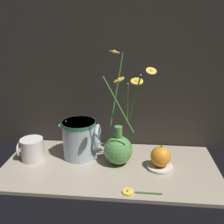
% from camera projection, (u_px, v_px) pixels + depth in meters
% --- Properties ---
extents(ground_plane, '(6.00, 6.00, 0.00)m').
position_uv_depth(ground_plane, '(110.00, 168.00, 0.89)').
color(ground_plane, black).
extents(shelf, '(0.76, 0.35, 0.01)m').
position_uv_depth(shelf, '(110.00, 167.00, 0.89)').
color(shelf, tan).
rests_on(shelf, ground_plane).
extents(backdrop_wall, '(1.26, 0.02, 1.10)m').
position_uv_depth(backdrop_wall, '(115.00, 5.00, 0.89)').
color(backdrop_wall, '#2D2823').
rests_on(backdrop_wall, ground_plane).
extents(vase_with_flowers, '(0.18, 0.19, 0.40)m').
position_uv_depth(vase_with_flowers, '(119.00, 147.00, 0.88)').
color(vase_with_flowers, '#59994C').
rests_on(vase_with_flowers, shelf).
extents(yellow_mug, '(0.09, 0.08, 0.08)m').
position_uv_depth(yellow_mug, '(32.00, 149.00, 0.92)').
color(yellow_mug, silver).
rests_on(yellow_mug, shelf).
extents(ceramic_pitcher, '(0.15, 0.13, 0.15)m').
position_uv_depth(ceramic_pitcher, '(80.00, 138.00, 0.92)').
color(ceramic_pitcher, silver).
rests_on(ceramic_pitcher, shelf).
extents(saucer_plate, '(0.09, 0.09, 0.01)m').
position_uv_depth(saucer_plate, '(160.00, 167.00, 0.87)').
color(saucer_plate, silver).
rests_on(saucer_plate, shelf).
extents(orange_fruit, '(0.07, 0.07, 0.08)m').
position_uv_depth(orange_fruit, '(161.00, 157.00, 0.85)').
color(orange_fruit, orange).
rests_on(orange_fruit, saucer_plate).
extents(loose_daisy, '(0.12, 0.04, 0.01)m').
position_uv_depth(loose_daisy, '(133.00, 192.00, 0.74)').
color(loose_daisy, '#336B2D').
rests_on(loose_daisy, shelf).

